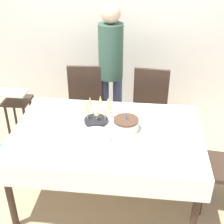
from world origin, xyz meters
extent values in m
plane|color=tan|center=(0.00, 0.00, 0.00)|extent=(12.00, 12.00, 0.00)
cube|color=silver|center=(0.00, 1.64, 1.35)|extent=(8.00, 0.05, 2.70)
cube|color=white|center=(0.00, 0.00, 0.73)|extent=(1.64, 1.08, 0.03)
cube|color=white|center=(0.00, 0.00, 0.64)|extent=(1.67, 1.11, 0.21)
cylinder|color=#38281E|center=(-0.76, -0.48, 0.36)|extent=(0.06, 0.06, 0.71)
cylinder|color=#38281E|center=(0.76, -0.48, 0.36)|extent=(0.06, 0.06, 0.71)
cylinder|color=#38281E|center=(-0.76, 0.48, 0.36)|extent=(0.06, 0.06, 0.71)
cylinder|color=#38281E|center=(0.76, 0.48, 0.36)|extent=(0.06, 0.06, 0.71)
cube|color=#38281E|center=(-0.37, 0.79, 0.43)|extent=(0.45, 0.45, 0.04)
cube|color=#38281E|center=(-0.38, 0.98, 0.70)|extent=(0.40, 0.07, 0.50)
cylinder|color=#38281E|center=(-0.18, 0.63, 0.20)|extent=(0.04, 0.04, 0.41)
cylinder|color=#38281E|center=(-0.53, 0.60, 0.20)|extent=(0.04, 0.04, 0.41)
cylinder|color=#38281E|center=(-0.20, 0.98, 0.20)|extent=(0.04, 0.04, 0.41)
cylinder|color=#38281E|center=(-0.56, 0.96, 0.20)|extent=(0.04, 0.04, 0.41)
cube|color=#38281E|center=(0.37, 0.79, 0.43)|extent=(0.46, 0.46, 0.04)
cube|color=#38281E|center=(0.39, 0.98, 0.70)|extent=(0.40, 0.07, 0.50)
cylinder|color=#38281E|center=(0.53, 0.60, 0.20)|extent=(0.04, 0.04, 0.41)
cylinder|color=#38281E|center=(0.17, 0.63, 0.20)|extent=(0.04, 0.04, 0.41)
cylinder|color=#38281E|center=(0.56, 0.95, 0.20)|extent=(0.04, 0.04, 0.41)
cylinder|color=#38281E|center=(0.21, 0.99, 0.20)|extent=(0.04, 0.04, 0.41)
cylinder|color=#38281E|center=(0.87, -0.16, 0.20)|extent=(0.04, 0.04, 0.41)
cylinder|color=#38281E|center=(0.91, 0.20, 0.20)|extent=(0.04, 0.04, 0.41)
cylinder|color=beige|center=(0.16, 0.05, 0.79)|extent=(0.22, 0.22, 0.09)
cylinder|color=#4C3323|center=(0.16, 0.05, 0.84)|extent=(0.22, 0.22, 0.02)
cylinder|color=#3F72D8|center=(0.16, 0.05, 0.88)|extent=(0.01, 0.01, 0.06)
sphere|color=#F9CC4C|center=(0.16, 0.05, 0.92)|extent=(0.01, 0.01, 0.01)
cylinder|color=silver|center=(-0.10, 0.22, 0.75)|extent=(0.34, 0.34, 0.01)
cylinder|color=silver|center=(-0.01, 0.22, 0.75)|extent=(0.05, 0.05, 0.00)
cylinder|color=silver|center=(-0.01, 0.22, 0.79)|extent=(0.01, 0.01, 0.08)
cone|color=#E0CC72|center=(-0.01, 0.22, 0.88)|extent=(0.04, 0.04, 0.08)
cylinder|color=silver|center=(-0.02, 0.30, 0.75)|extent=(0.05, 0.05, 0.00)
cylinder|color=silver|center=(-0.02, 0.30, 0.79)|extent=(0.01, 0.01, 0.08)
cone|color=#E0CC72|center=(-0.02, 0.30, 0.88)|extent=(0.04, 0.04, 0.08)
cylinder|color=silver|center=(-0.10, 0.33, 0.75)|extent=(0.05, 0.05, 0.00)
cylinder|color=silver|center=(-0.10, 0.33, 0.79)|extent=(0.01, 0.01, 0.08)
cone|color=#E0CC72|center=(-0.10, 0.33, 0.88)|extent=(0.04, 0.04, 0.08)
cylinder|color=silver|center=(-0.20, 0.29, 0.75)|extent=(0.05, 0.05, 0.00)
cylinder|color=silver|center=(-0.20, 0.29, 0.79)|extent=(0.01, 0.01, 0.08)
cone|color=#E0CC72|center=(-0.20, 0.29, 0.88)|extent=(0.04, 0.04, 0.08)
cylinder|color=silver|center=(-0.22, 0.22, 0.75)|extent=(0.05, 0.05, 0.00)
cylinder|color=silver|center=(-0.22, 0.22, 0.79)|extent=(0.01, 0.01, 0.08)
cone|color=#E0CC72|center=(-0.22, 0.22, 0.88)|extent=(0.04, 0.04, 0.08)
cylinder|color=silver|center=(-0.20, 0.14, 0.75)|extent=(0.05, 0.05, 0.00)
cylinder|color=silver|center=(-0.20, 0.14, 0.79)|extent=(0.01, 0.01, 0.08)
cone|color=#E0CC72|center=(-0.20, 0.14, 0.88)|extent=(0.04, 0.04, 0.08)
cylinder|color=silver|center=(-0.11, 0.12, 0.75)|extent=(0.05, 0.05, 0.00)
cylinder|color=silver|center=(-0.11, 0.12, 0.79)|extent=(0.01, 0.01, 0.08)
cone|color=#E0CC72|center=(-0.11, 0.12, 0.88)|extent=(0.04, 0.04, 0.08)
cylinder|color=silver|center=(-0.03, 0.13, 0.75)|extent=(0.05, 0.05, 0.00)
cylinder|color=silver|center=(-0.03, 0.13, 0.79)|extent=(0.01, 0.01, 0.08)
cone|color=#E0CC72|center=(-0.03, 0.13, 0.88)|extent=(0.04, 0.04, 0.08)
cylinder|color=silver|center=(-0.08, -0.12, 0.75)|extent=(0.27, 0.27, 0.01)
cylinder|color=silver|center=(-0.08, -0.12, 0.75)|extent=(0.27, 0.27, 0.01)
cylinder|color=silver|center=(-0.08, -0.12, 0.76)|extent=(0.27, 0.27, 0.01)
cylinder|color=silver|center=(-0.08, -0.12, 0.77)|extent=(0.27, 0.27, 0.01)
cylinder|color=silver|center=(-0.08, -0.12, 0.77)|extent=(0.27, 0.27, 0.01)
cylinder|color=black|center=(-0.12, 0.13, 0.75)|extent=(0.22, 0.22, 0.01)
cylinder|color=black|center=(-0.12, 0.13, 0.75)|extent=(0.22, 0.22, 0.01)
cylinder|color=black|center=(-0.12, 0.13, 0.76)|extent=(0.22, 0.22, 0.01)
cylinder|color=black|center=(-0.12, 0.13, 0.77)|extent=(0.22, 0.22, 0.01)
cylinder|color=black|center=(-0.12, 0.13, 0.77)|extent=(0.22, 0.22, 0.01)
cube|color=silver|center=(0.13, -0.13, 0.74)|extent=(0.27, 0.16, 0.00)
cube|color=silver|center=(-0.36, -0.09, 0.75)|extent=(0.17, 0.07, 0.02)
cube|color=#8CC6E0|center=(-0.32, 0.09, 0.75)|extent=(0.15, 0.15, 0.01)
cylinder|color=#3F4C72|center=(-0.17, 1.07, 0.39)|extent=(0.11, 0.11, 0.79)
cylinder|color=#3F4C72|center=(-0.01, 1.07, 0.39)|extent=(0.11, 0.11, 0.79)
cylinder|color=#335142|center=(-0.09, 1.07, 1.10)|extent=(0.28, 0.28, 0.62)
sphere|color=#D8B293|center=(-0.09, 1.07, 1.52)|extent=(0.21, 0.21, 0.21)
cube|color=#38281E|center=(-1.17, 0.82, 0.55)|extent=(0.30, 0.30, 0.03)
cube|color=silver|center=(-1.17, 0.72, 0.70)|extent=(0.33, 0.20, 0.02)
cylinder|color=#38281E|center=(-1.28, 0.71, 0.27)|extent=(0.03, 0.03, 0.54)
cylinder|color=#38281E|center=(-1.06, 0.71, 0.27)|extent=(0.03, 0.03, 0.54)
cylinder|color=#38281E|center=(-1.28, 0.93, 0.27)|extent=(0.03, 0.03, 0.54)
cylinder|color=#38281E|center=(-1.06, 0.93, 0.27)|extent=(0.03, 0.03, 0.54)
camera|label=1|loc=(0.30, -2.28, 2.26)|focal=50.00mm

